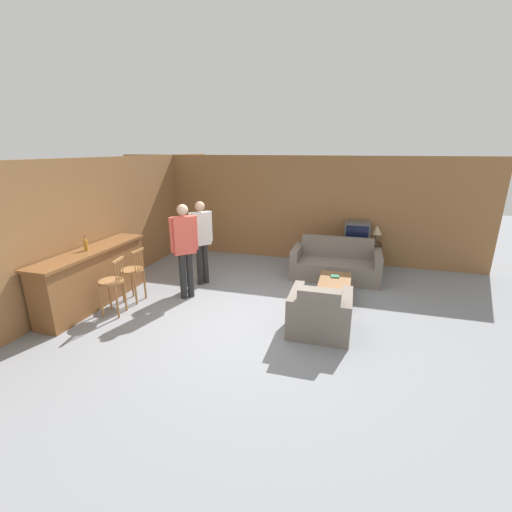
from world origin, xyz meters
TOP-DOWN VIEW (x-y plane):
  - ground_plane at (0.00, 0.00)m, footprint 24.00×24.00m
  - wall_back at (0.00, 3.63)m, footprint 9.40×0.08m
  - wall_left at (-3.20, 1.31)m, footprint 0.08×8.63m
  - bar_counter at (-2.86, -0.13)m, footprint 0.55×2.44m
  - bar_chair_near at (-2.25, -0.41)m, footprint 0.46×0.46m
  - bar_chair_mid at (-2.25, 0.17)m, footprint 0.41×0.41m
  - couch_far at (1.30, 2.44)m, footprint 1.89×0.91m
  - armchair_near at (1.22, -0.07)m, footprint 0.93×0.86m
  - coffee_table at (1.36, 1.23)m, footprint 0.58×0.96m
  - tv_unit at (1.71, 3.27)m, footprint 1.15×0.49m
  - tv at (1.71, 3.27)m, footprint 0.57×0.51m
  - bottle at (-2.89, -0.18)m, footprint 0.07×0.07m
  - book_on_table at (1.35, 1.39)m, footprint 0.17×0.16m
  - table_lamp at (2.14, 3.27)m, footprint 0.25×0.25m
  - person_by_window at (-1.37, 1.31)m, footprint 0.37×0.39m
  - person_by_counter at (-1.37, 0.57)m, footprint 0.40×0.39m

SIDE VIEW (x-z plane):
  - ground_plane at x=0.00m, z-range 0.00..0.00m
  - couch_far at x=1.30m, z-range -0.13..0.73m
  - tv_unit at x=1.71m, z-range 0.00..0.61m
  - armchair_near at x=1.22m, z-range -0.11..0.72m
  - coffee_table at x=1.36m, z-range 0.14..0.55m
  - book_on_table at x=1.35m, z-range 0.41..0.43m
  - bar_counter at x=-2.86m, z-range 0.00..1.04m
  - bar_chair_near at x=-2.25m, z-range 0.04..1.05m
  - bar_chair_mid at x=-2.25m, z-range 0.04..1.05m
  - tv at x=1.71m, z-range 0.61..1.12m
  - table_lamp at x=2.14m, z-range 0.72..1.17m
  - person_by_window at x=-1.37m, z-range 0.13..1.89m
  - person_by_counter at x=-1.37m, z-range 0.14..1.94m
  - bottle at x=-2.89m, z-range 1.03..1.29m
  - wall_back at x=0.00m, z-range 0.00..2.60m
  - wall_left at x=-3.20m, z-range 0.00..2.60m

